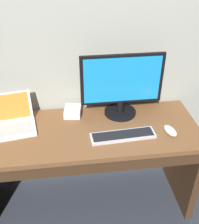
{
  "coord_description": "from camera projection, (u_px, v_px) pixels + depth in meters",
  "views": [
    {
      "loc": [
        -0.08,
        -1.52,
        1.91
      ],
      "look_at": [
        0.12,
        0.0,
        0.88
      ],
      "focal_mm": 45.15,
      "sensor_mm": 36.0,
      "label": 1
    }
  ],
  "objects": [
    {
      "name": "ground_plane",
      "position": [
        85.0,
        201.0,
        2.32
      ],
      "size": [
        14.0,
        14.0,
        0.0
      ],
      "primitive_type": "plane",
      "color": "#2D333D"
    },
    {
      "name": "desk",
      "position": [
        84.0,
        155.0,
        2.02
      ],
      "size": [
        1.6,
        0.58,
        0.74
      ],
      "color": "brown",
      "rests_on": "ground"
    },
    {
      "name": "laptop_white",
      "position": [
        8.0,
        124.0,
        1.9
      ],
      "size": [
        0.38,
        0.32,
        0.21
      ],
      "color": "white",
      "rests_on": "desk"
    },
    {
      "name": "external_monitor",
      "position": [
        122.0,
        86.0,
        1.94
      ],
      "size": [
        0.57,
        0.23,
        0.47
      ],
      "color": "black",
      "rests_on": "desk"
    },
    {
      "name": "wired_keyboard",
      "position": [
        123.0,
        136.0,
        1.84
      ],
      "size": [
        0.43,
        0.14,
        0.02
      ],
      "color": "#BCBCC1",
      "rests_on": "desk"
    },
    {
      "name": "computer_mouse",
      "position": [
        170.0,
        131.0,
        1.87
      ],
      "size": [
        0.09,
        0.13,
        0.04
      ],
      "primitive_type": "ellipsoid",
      "rotation": [
        0.0,
        0.0,
        0.27
      ],
      "color": "white",
      "rests_on": "desk"
    },
    {
      "name": "external_drive_box",
      "position": [
        73.0,
        111.0,
        2.06
      ],
      "size": [
        0.14,
        0.16,
        0.05
      ],
      "primitive_type": "cube",
      "rotation": [
        0.0,
        0.0,
        -0.14
      ],
      "color": "silver",
      "rests_on": "desk"
    }
  ]
}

